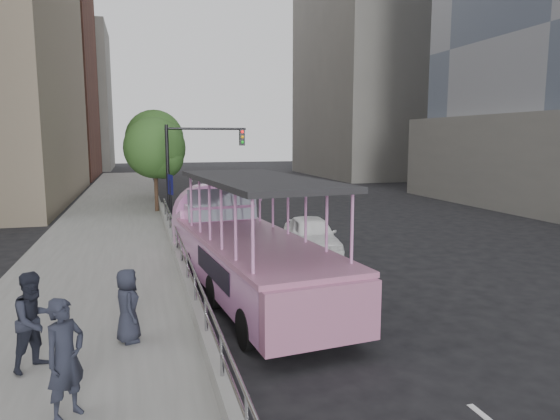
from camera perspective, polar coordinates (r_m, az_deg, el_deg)
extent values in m
plane|color=black|center=(15.06, 1.62, -9.29)|extent=(160.00, 160.00, 0.00)
cube|color=gray|center=(24.15, -18.94, -2.66)|extent=(5.50, 80.00, 0.30)
cube|color=#9F9F9A|center=(16.26, -11.15, -6.36)|extent=(0.24, 30.00, 0.36)
cylinder|color=#A0A0A4|center=(8.55, -6.65, -16.18)|extent=(0.07, 0.07, 0.70)
cylinder|color=#A0A0A4|center=(10.39, -8.45, -11.70)|extent=(0.07, 0.07, 0.70)
cylinder|color=#A0A0A4|center=(12.28, -9.67, -8.57)|extent=(0.07, 0.07, 0.70)
cylinder|color=#A0A0A4|center=(14.20, -10.54, -6.28)|extent=(0.07, 0.07, 0.70)
cylinder|color=#A0A0A4|center=(16.13, -11.20, -4.54)|extent=(0.07, 0.07, 0.70)
cylinder|color=#A0A0A4|center=(18.09, -11.72, -3.17)|extent=(0.07, 0.07, 0.70)
cylinder|color=#A0A0A4|center=(20.05, -12.14, -2.06)|extent=(0.07, 0.07, 0.70)
cylinder|color=#A0A0A4|center=(22.02, -12.48, -1.16)|extent=(0.07, 0.07, 0.70)
cylinder|color=#A0A0A4|center=(23.99, -12.76, -0.40)|extent=(0.07, 0.07, 0.70)
cylinder|color=#A0A0A4|center=(25.97, -13.00, 0.24)|extent=(0.07, 0.07, 0.70)
cylinder|color=#A0A0A4|center=(16.13, -11.20, -4.54)|extent=(0.06, 22.00, 0.06)
cylinder|color=#A0A0A4|center=(16.07, -11.24, -3.39)|extent=(0.06, 22.00, 0.06)
cylinder|color=black|center=(11.07, -3.58, -13.41)|extent=(0.45, 0.94, 0.91)
cylinder|color=black|center=(11.90, 6.89, -11.87)|extent=(0.45, 0.94, 0.91)
cylinder|color=black|center=(13.64, -7.33, -9.23)|extent=(0.45, 0.94, 0.91)
cylinder|color=black|center=(14.32, 1.42, -8.31)|extent=(0.45, 0.94, 0.91)
cylinder|color=black|center=(16.30, -9.83, -6.37)|extent=(0.45, 0.94, 0.91)
cylinder|color=black|center=(16.87, -2.38, -5.75)|extent=(0.45, 0.94, 0.91)
cube|color=#D788C8|center=(13.97, -3.13, -6.27)|extent=(3.37, 8.52, 1.27)
cube|color=#D788C8|center=(18.48, -7.94, -1.94)|extent=(2.69, 2.39, 1.58)
cylinder|color=#D788C8|center=(19.26, -8.57, -0.63)|extent=(2.44, 0.95, 2.38)
cube|color=#AE658B|center=(10.16, 4.79, -11.93)|extent=(2.55, 0.61, 1.27)
cube|color=#AE658B|center=(13.81, -3.15, -3.49)|extent=(3.52, 8.83, 0.12)
cube|color=black|center=(13.19, -2.65, 3.43)|extent=(3.36, 6.92, 0.14)
cube|color=#9099AA|center=(16.62, -6.56, 0.63)|extent=(2.34, 0.45, 1.06)
cube|color=#D788C8|center=(17.10, -6.94, -0.19)|extent=(2.32, 1.24, 0.51)
imported|color=white|center=(19.71, 3.61, -2.88)|extent=(2.22, 4.49, 1.47)
imported|color=#232633|center=(8.48, -23.33, -15.33)|extent=(0.80, 0.82, 1.89)
imported|color=#232633|center=(10.40, -26.21, -11.26)|extent=(1.12, 1.13, 1.84)
imported|color=#232633|center=(11.03, -17.02, -10.40)|extent=(0.60, 0.83, 1.56)
cylinder|color=black|center=(23.79, -12.34, 0.23)|extent=(0.08, 0.08, 2.59)
cube|color=#0B0D4F|center=(23.66, -12.42, 2.84)|extent=(0.20, 0.62, 0.93)
cube|color=white|center=(23.67, -12.35, 2.84)|extent=(0.13, 0.40, 0.57)
cylinder|color=black|center=(26.31, -12.69, 3.84)|extent=(0.18, 0.18, 5.20)
cylinder|color=black|center=(26.42, -8.47, 9.17)|extent=(4.20, 0.12, 0.12)
cube|color=black|center=(26.73, -4.37, 8.26)|extent=(0.28, 0.22, 0.85)
sphere|color=red|center=(26.60, -4.32, 8.91)|extent=(0.16, 0.16, 0.16)
cylinder|color=#342418|center=(29.86, -13.96, 2.26)|extent=(0.22, 0.22, 3.08)
sphere|color=#305923|center=(29.72, -14.12, 6.90)|extent=(3.52, 3.52, 3.52)
sphere|color=#305923|center=(29.45, -13.29, 5.85)|extent=(2.42, 2.42, 2.42)
cylinder|color=#342418|center=(35.83, -13.98, 3.53)|extent=(0.22, 0.22, 3.47)
sphere|color=#305923|center=(35.72, -14.13, 7.90)|extent=(3.97, 3.97, 3.97)
sphere|color=#305923|center=(35.44, -13.43, 6.92)|extent=(2.73, 2.73, 2.73)
cube|color=brown|center=(63.76, -29.07, 14.88)|extent=(18.00, 16.00, 26.00)
cube|color=slate|center=(64.44, 13.26, 18.30)|extent=(20.00, 20.00, 32.00)
cube|color=slate|center=(78.76, -24.80, 11.50)|extent=(16.00, 14.00, 20.00)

